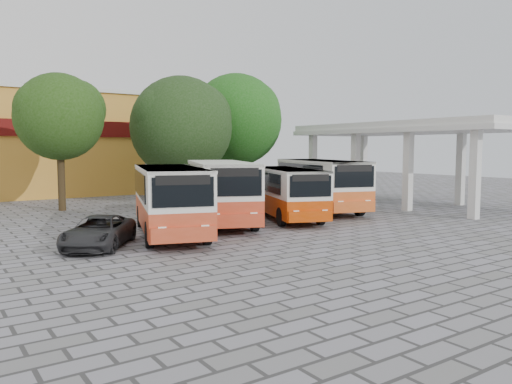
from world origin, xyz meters
TOP-DOWN VIEW (x-y plane):
  - ground at (0.00, 0.00)m, footprint 90.00×90.00m
  - terminal_shelter at (10.50, 4.00)m, footprint 6.80×15.80m
  - bus_far_left at (-7.51, 2.06)m, footprint 4.84×8.67m
  - bus_centre_left at (-3.97, 3.79)m, footprint 5.61×9.13m
  - bus_centre_right at (-0.34, 3.12)m, footprint 4.72×7.95m
  - bus_far_right at (3.48, 4.71)m, footprint 4.94×8.93m
  - tree_left at (-9.25, 13.56)m, footprint 5.40×5.15m
  - tree_middle at (-1.20, 13.73)m, footprint 7.33×6.98m
  - tree_right at (4.57, 15.82)m, footprint 7.54×7.18m
  - parked_car at (-10.88, 1.13)m, footprint 4.04×4.61m

SIDE VIEW (x-z plane):
  - ground at x=0.00m, z-range 0.00..0.00m
  - parked_car at x=-10.88m, z-range 0.00..1.18m
  - bus_centre_right at x=-0.34m, z-range 0.21..2.89m
  - bus_far_left at x=-7.51m, z-range 0.23..3.17m
  - bus_far_right at x=3.48m, z-range 0.24..3.27m
  - bus_centre_left at x=-3.97m, z-range 0.24..3.32m
  - terminal_shelter at x=10.50m, z-range 2.21..7.61m
  - tree_middle at x=-1.20m, z-range 1.08..9.74m
  - tree_left at x=-9.25m, z-range 1.68..9.85m
  - tree_right at x=4.57m, z-range 1.43..10.99m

